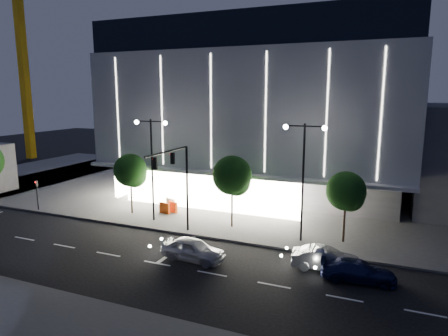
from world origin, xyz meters
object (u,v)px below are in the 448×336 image
tree_left (131,172)px  street_lamp_west (152,155)px  tree_right (346,193)px  car_second (326,259)px  car_third (358,271)px  barrier_a (173,207)px  tower_crane (26,36)px  barrier_b (171,203)px  barrier_c (165,208)px  tree_mid (232,178)px  ped_signal_far (37,192)px  street_lamp_east (303,165)px  traffic_mast (178,175)px  car_lead (193,249)px

tree_left → street_lamp_west: bearing=-18.9°
tree_right → car_second: tree_right is taller
car_third → barrier_a: car_third is taller
car_second → barrier_a: bearing=58.6°
tower_crane → barrier_a: size_ratio=29.09×
barrier_a → barrier_b: bearing=152.9°
car_second → barrier_c: (-15.62, 6.23, -0.06)m
barrier_b → tree_mid: bearing=2.1°
ped_signal_far → tree_right: 28.21m
tree_left → car_third: (20.47, -6.04, -3.39)m
street_lamp_east → barrier_c: 14.34m
barrier_a → barrier_b: 1.25m
tower_crane → car_second: size_ratio=7.43×
car_second → barrier_b: bearing=56.8°
tree_right → barrier_a: bearing=173.9°
tree_mid → street_lamp_west: bearing=-171.7°
car_second → barrier_c: size_ratio=3.92×
tower_crane → tree_right: tower_crane is taller
street_lamp_west → street_lamp_east: bearing=0.0°
car_second → street_lamp_east: bearing=23.7°
street_lamp_west → ped_signal_far: 12.76m
street_lamp_west → tree_left: 3.69m
car_second → barrier_a: (-15.08, 6.83, -0.06)m
tree_mid → tree_right: size_ratio=1.12×
car_second → tree_left: bearing=67.3°
tree_mid → tree_right: (9.00, -0.00, -0.45)m
tree_left → street_lamp_east: bearing=-3.7°
barrier_a → traffic_mast: bearing=-32.9°
street_lamp_west → barrier_b: street_lamp_west is taller
tree_right → car_third: bearing=-76.3°
tower_crane → barrier_c: 47.08m
barrier_b → street_lamp_west: bearing=-61.8°
tree_right → car_lead: (-9.07, -7.11, -3.12)m
car_lead → tree_right: bearing=-47.5°
street_lamp_west → tree_right: bearing=3.6°
car_lead → tree_mid: bearing=3.8°
ped_signal_far → car_third: 29.73m
street_lamp_west → barrier_c: 5.71m
tree_left → barrier_a: (3.36, 1.68, -3.38)m
barrier_b → barrier_c: same height
tree_left → traffic_mast: bearing=-27.8°
street_lamp_west → car_third: street_lamp_west is taller
car_third → barrier_c: 19.03m
ped_signal_far → tree_mid: (19.03, 2.52, 2.45)m
tree_left → barrier_c: 4.53m
street_lamp_east → tower_crane: tower_crane is taller
ped_signal_far → barrier_c: 12.44m
car_lead → barrier_c: car_lead is taller
street_lamp_west → tree_mid: (7.03, 1.02, -1.62)m
traffic_mast → tree_left: (-6.97, 3.68, -0.99)m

